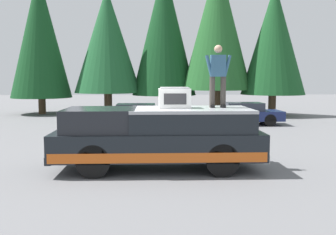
{
  "coord_description": "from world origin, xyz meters",
  "views": [
    {
      "loc": [
        -10.68,
        -0.33,
        2.47
      ],
      "look_at": [
        0.21,
        -0.79,
        1.35
      ],
      "focal_mm": 41.86,
      "sensor_mm": 36.0,
      "label": 1
    }
  ],
  "objects_px": {
    "compressor_unit": "(174,98)",
    "person_on_truck_bed": "(218,74)",
    "parked_car_navy": "(242,114)",
    "pickup_truck": "(158,137)",
    "parked_car_grey": "(134,116)"
  },
  "relations": [
    {
      "from": "compressor_unit",
      "to": "person_on_truck_bed",
      "type": "relative_size",
      "value": 0.5
    },
    {
      "from": "person_on_truck_bed",
      "to": "parked_car_navy",
      "type": "height_order",
      "value": "person_on_truck_bed"
    },
    {
      "from": "pickup_truck",
      "to": "parked_car_grey",
      "type": "bearing_deg",
      "value": 6.43
    },
    {
      "from": "person_on_truck_bed",
      "to": "pickup_truck",
      "type": "bearing_deg",
      "value": 96.99
    },
    {
      "from": "compressor_unit",
      "to": "person_on_truck_bed",
      "type": "distance_m",
      "value": 1.35
    },
    {
      "from": "parked_car_navy",
      "to": "compressor_unit",
      "type": "bearing_deg",
      "value": 156.9
    },
    {
      "from": "parked_car_grey",
      "to": "compressor_unit",
      "type": "bearing_deg",
      "value": -170.7
    },
    {
      "from": "pickup_truck",
      "to": "person_on_truck_bed",
      "type": "height_order",
      "value": "person_on_truck_bed"
    },
    {
      "from": "parked_car_grey",
      "to": "person_on_truck_bed",
      "type": "bearing_deg",
      "value": -163.26
    },
    {
      "from": "parked_car_navy",
      "to": "parked_car_grey",
      "type": "distance_m",
      "value": 5.64
    },
    {
      "from": "parked_car_navy",
      "to": "parked_car_grey",
      "type": "height_order",
      "value": "same"
    },
    {
      "from": "parked_car_navy",
      "to": "parked_car_grey",
      "type": "xyz_separation_m",
      "value": [
        -0.74,
        5.59,
        0.0
      ]
    },
    {
      "from": "pickup_truck",
      "to": "compressor_unit",
      "type": "distance_m",
      "value": 1.15
    },
    {
      "from": "pickup_truck",
      "to": "person_on_truck_bed",
      "type": "bearing_deg",
      "value": -83.01
    },
    {
      "from": "person_on_truck_bed",
      "to": "parked_car_grey",
      "type": "distance_m",
      "value": 9.41
    }
  ]
}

